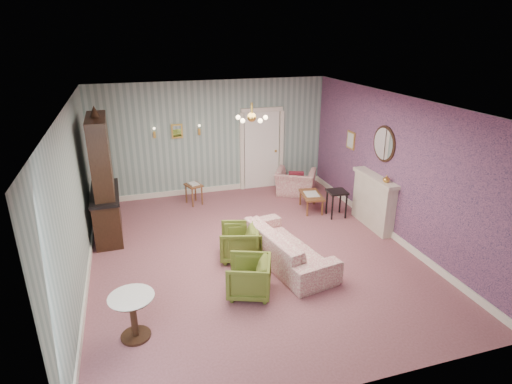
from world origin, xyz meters
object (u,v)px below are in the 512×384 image
object	(u,v)px
dresser	(102,175)
coffee_table	(311,202)
olive_chair_c	(243,241)
pedestal_table	(134,317)
fireplace	(373,201)
olive_chair_a	(249,275)
olive_chair_b	(239,241)
wingback_chair	(296,178)
side_table_black	(336,204)
sofa_chintz	(286,240)

from	to	relation	value
dresser	coffee_table	distance (m)	4.73
coffee_table	olive_chair_c	bearing A→B (deg)	-141.99
olive_chair_c	pedestal_table	distance (m)	2.66
fireplace	coffee_table	distance (m)	1.55
olive_chair_a	olive_chair_b	xyz separation A→B (m)	(0.15, 1.17, 0.01)
olive_chair_a	wingback_chair	xyz separation A→B (m)	(2.42, 3.95, 0.08)
wingback_chair	side_table_black	distance (m)	1.64
dresser	fireplace	size ratio (longest dim) A/B	1.89
olive_chair_b	pedestal_table	distance (m)	2.61
dresser	fireplace	xyz separation A→B (m)	(5.51, -1.25, -0.75)
olive_chair_a	wingback_chair	bearing A→B (deg)	169.63
olive_chair_b	wingback_chair	distance (m)	3.58
coffee_table	olive_chair_b	bearing A→B (deg)	-142.87
coffee_table	side_table_black	world-z (taller)	side_table_black
fireplace	olive_chair_c	bearing A→B (deg)	-170.86
olive_chair_b	pedestal_table	size ratio (longest dim) A/B	1.05
wingback_chair	olive_chair_c	bearing A→B (deg)	81.70
sofa_chintz	olive_chair_b	bearing A→B (deg)	52.59
olive_chair_a	coffee_table	bearing A→B (deg)	161.33
olive_chair_a	sofa_chintz	world-z (taller)	sofa_chintz
coffee_table	sofa_chintz	bearing A→B (deg)	-124.62
wingback_chair	fireplace	bearing A→B (deg)	141.12
sofa_chintz	coffee_table	world-z (taller)	sofa_chintz
olive_chair_a	olive_chair_b	bearing A→B (deg)	-166.33
dresser	pedestal_table	bearing A→B (deg)	-84.72
olive_chair_b	coffee_table	world-z (taller)	olive_chair_b
olive_chair_c	pedestal_table	xyz separation A→B (m)	(-2.04, -1.71, 0.01)
olive_chair_b	pedestal_table	bearing A→B (deg)	-33.36
olive_chair_c	olive_chair_b	bearing A→B (deg)	-81.04
wingback_chair	side_table_black	size ratio (longest dim) A/B	1.57
fireplace	pedestal_table	distance (m)	5.58
side_table_black	sofa_chintz	bearing A→B (deg)	-139.42
sofa_chintz	pedestal_table	distance (m)	3.06
olive_chair_b	olive_chair_c	xyz separation A→B (m)	(0.07, 0.00, -0.03)
fireplace	wingback_chair	bearing A→B (deg)	111.10
olive_chair_c	sofa_chintz	bearing A→B (deg)	69.29
fireplace	pedestal_table	size ratio (longest dim) A/B	2.04
sofa_chintz	pedestal_table	xyz separation A→B (m)	(-2.76, -1.32, -0.10)
olive_chair_c	sofa_chintz	xyz separation A→B (m)	(0.72, -0.39, 0.11)
sofa_chintz	fireplace	xyz separation A→B (m)	(2.35, 0.89, 0.14)
olive_chair_a	sofa_chintz	size ratio (longest dim) A/B	0.31
wingback_chair	coffee_table	xyz separation A→B (m)	(-0.04, -1.09, -0.23)
olive_chair_c	dresser	xyz separation A→B (m)	(-2.44, 1.75, 0.99)
olive_chair_b	wingback_chair	xyz separation A→B (m)	(2.26, 2.78, 0.07)
olive_chair_c	fireplace	world-z (taller)	fireplace
dresser	pedestal_table	xyz separation A→B (m)	(0.39, -3.46, -0.98)
sofa_chintz	olive_chair_c	bearing A→B (deg)	50.31
fireplace	coffee_table	bearing A→B (deg)	127.59
olive_chair_a	dresser	bearing A→B (deg)	-121.80
dresser	coffee_table	world-z (taller)	dresser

